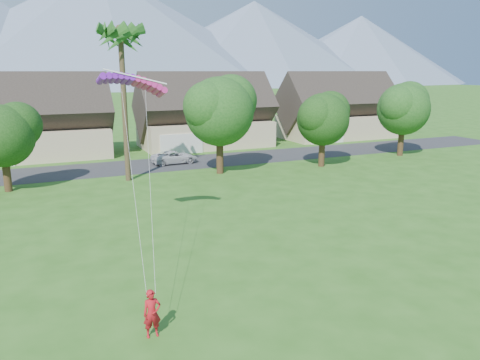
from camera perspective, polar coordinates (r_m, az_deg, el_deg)
street at (r=45.69m, az=-12.25°, el=1.64°), size 90.00×7.00×0.01m
kite_flyer at (r=16.80m, az=-10.67°, el=-15.71°), size 0.63×0.42×1.70m
parked_car at (r=46.38m, az=-8.02°, el=2.77°), size 4.63×2.36×1.25m
mountain_ridge at (r=271.37m, az=-20.59°, el=16.64°), size 540.00×240.00×70.00m
houses_row at (r=54.02m, az=-13.89°, el=7.00°), size 72.75×8.19×8.86m
tree_row at (r=38.83m, az=-12.41°, el=6.94°), size 62.27×6.67×8.45m
fan_palm at (r=39.14m, az=-14.39°, el=17.03°), size 3.00×3.00×13.80m
parafoil_kite at (r=24.72m, az=-12.91°, el=11.75°), size 3.35×1.01×0.50m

